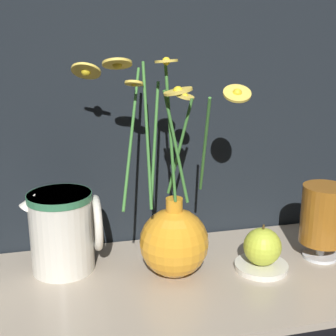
{
  "coord_description": "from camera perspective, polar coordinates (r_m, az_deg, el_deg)",
  "views": [
    {
      "loc": [
        -0.16,
        -0.7,
        0.42
      ],
      "look_at": [
        0.01,
        0.0,
        0.21
      ],
      "focal_mm": 50.0,
      "sensor_mm": 36.0,
      "label": 1
    }
  ],
  "objects": [
    {
      "name": "saucer_plate",
      "position": [
        0.88,
        11.23,
        -11.61
      ],
      "size": [
        0.1,
        0.1,
        0.01
      ],
      "color": "silver",
      "rests_on": "shelf"
    },
    {
      "name": "shelf",
      "position": [
        0.83,
        -0.47,
        -13.94
      ],
      "size": [
        0.84,
        0.35,
        0.01
      ],
      "color": "tan",
      "rests_on": "ground_plane"
    },
    {
      "name": "orange_fruit",
      "position": [
        0.86,
        11.38,
        -9.32
      ],
      "size": [
        0.07,
        0.07,
        0.08
      ],
      "color": "#B7C638",
      "rests_on": "saucer_plate"
    },
    {
      "name": "tea_glass",
      "position": [
        0.91,
        18.44,
        -5.57
      ],
      "size": [
        0.08,
        0.08,
        0.14
      ],
      "color": "silver",
      "rests_on": "shelf"
    },
    {
      "name": "ground_plane",
      "position": [
        0.83,
        -0.47,
        -14.29
      ],
      "size": [
        6.0,
        6.0,
        0.0
      ],
      "primitive_type": "plane",
      "color": "black"
    },
    {
      "name": "ceramic_pitcher",
      "position": [
        0.85,
        -12.62,
        -7.18
      ],
      "size": [
        0.14,
        0.11,
        0.15
      ],
      "color": "beige",
      "rests_on": "shelf"
    },
    {
      "name": "vase_with_flowers",
      "position": [
        0.81,
        0.65,
        -8.13
      ],
      "size": [
        0.29,
        0.16,
        0.37
      ],
      "color": "orange",
      "rests_on": "shelf"
    }
  ]
}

